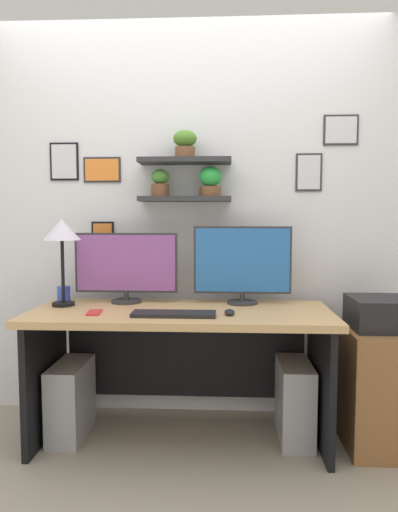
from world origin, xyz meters
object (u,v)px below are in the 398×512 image
object	(u,v)px
desk	(182,344)
monitor_right	(242,263)
cell_phone	(94,312)
drawer_cabinet	(383,387)
keyboard	(174,314)
coffee_mug	(64,293)
computer_tower_right	(294,401)
computer_mouse	(230,312)
computer_tower_left	(71,399)
printer	(386,313)
monitor_left	(126,266)
desk_lamp	(62,235)

from	to	relation	value
desk	monitor_right	size ratio (longest dim) A/B	2.89
cell_phone	drawer_cabinet	size ratio (longest dim) A/B	0.21
keyboard	coffee_mug	size ratio (longest dim) A/B	4.89
drawer_cabinet	computer_tower_right	bearing A→B (deg)	174.67
desk	coffee_mug	xyz separation A→B (m)	(-0.75, 0.20, 0.25)
desk	computer_mouse	size ratio (longest dim) A/B	18.61
keyboard	cell_phone	distance (m)	0.44
keyboard	desk	bearing A→B (deg)	84.16
computer_tower_left	computer_tower_right	distance (m)	1.29
desk	coffee_mug	distance (m)	0.82
computer_mouse	desk	bearing A→B (deg)	146.97
keyboard	printer	size ratio (longest dim) A/B	1.16
monitor_right	drawer_cabinet	world-z (taller)	monitor_right
monitor_right	computer_tower_right	xyz separation A→B (m)	(0.30, -0.17, -0.77)
monitor_right	coffee_mug	distance (m)	1.12
computer_mouse	drawer_cabinet	xyz separation A→B (m)	(0.85, 0.13, -0.44)
drawer_cabinet	keyboard	bearing A→B (deg)	-172.07
computer_tower_right	keyboard	bearing A→B (deg)	-162.96
keyboard	drawer_cabinet	distance (m)	1.24
cell_phone	computer_tower_left	size ratio (longest dim) A/B	0.33
monitor_left	computer_mouse	bearing A→B (deg)	-28.55
drawer_cabinet	computer_tower_left	bearing A→B (deg)	179.56
monitor_left	drawer_cabinet	distance (m)	1.62
computer_tower_left	desk_lamp	bearing A→B (deg)	127.72
desk_lamp	computer_tower_left	world-z (taller)	desk_lamp
desk	drawer_cabinet	bearing A→B (deg)	-2.57
monitor_left	coffee_mug	size ratio (longest dim) A/B	6.90
keyboard	desk_lamp	xyz separation A→B (m)	(-0.67, 0.25, 0.41)
cell_phone	printer	size ratio (longest dim) A/B	0.37
keyboard	desk_lamp	size ratio (longest dim) A/B	0.87
monitor_right	printer	world-z (taller)	monitor_right
cell_phone	printer	bearing A→B (deg)	-1.86
computer_mouse	coffee_mug	bearing A→B (deg)	159.77
desk_lamp	cell_phone	bearing A→B (deg)	-40.76
desk	computer_tower_right	size ratio (longest dim) A/B	3.78
computer_tower_left	desk	bearing A→B (deg)	3.31
desk_lamp	coffee_mug	bearing A→B (deg)	108.79
desk	computer_mouse	bearing A→B (deg)	-33.03
keyboard	cell_phone	world-z (taller)	keyboard
desk	cell_phone	bearing A→B (deg)	-159.34
monitor_left	desk	bearing A→B (deg)	-24.80
computer_tower_left	monitor_left	bearing A→B (deg)	34.42
cell_phone	computer_tower_left	xyz separation A→B (m)	(-0.18, 0.14, -0.54)
keyboard	computer_mouse	bearing A→B (deg)	6.69
printer	computer_tower_left	world-z (taller)	printer
keyboard	coffee_mug	bearing A→B (deg)	150.64
computer_mouse	printer	size ratio (longest dim) A/B	0.24
drawer_cabinet	printer	xyz separation A→B (m)	(0.00, -0.00, 0.41)
computer_mouse	coffee_mug	world-z (taller)	coffee_mug
computer_tower_left	computer_tower_right	xyz separation A→B (m)	(1.29, 0.03, 0.01)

